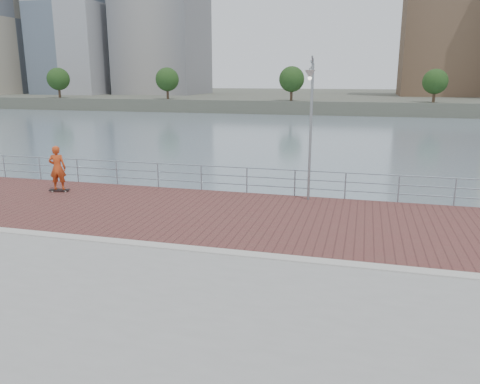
# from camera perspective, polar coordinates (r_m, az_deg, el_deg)

# --- Properties ---
(water) EXTENTS (400.00, 400.00, 0.00)m
(water) POSITION_cam_1_polar(r_m,az_deg,el_deg) (14.19, -2.15, -14.97)
(water) COLOR slate
(water) RESTS_ON ground
(brick_lane) EXTENTS (40.00, 6.80, 0.02)m
(brick_lane) POSITION_cam_1_polar(r_m,az_deg,el_deg) (16.62, 1.42, -3.04)
(brick_lane) COLOR brown
(brick_lane) RESTS_ON seawall
(curb) EXTENTS (40.00, 0.40, 0.06)m
(curb) POSITION_cam_1_polar(r_m,az_deg,el_deg) (13.33, -2.23, -7.31)
(curb) COLOR #B7B5AD
(curb) RESTS_ON seawall
(far_shore) EXTENTS (320.00, 95.00, 2.50)m
(far_shore) POSITION_cam_1_polar(r_m,az_deg,el_deg) (134.54, 13.57, 11.10)
(far_shore) COLOR #4C5142
(far_shore) RESTS_ON ground
(guardrail) EXTENTS (39.06, 0.06, 1.13)m
(guardrail) POSITION_cam_1_polar(r_m,az_deg,el_deg) (19.67, 3.75, 1.65)
(guardrail) COLOR #8C9EA8
(guardrail) RESTS_ON brick_lane
(street_lamp) EXTENTS (0.39, 1.14, 5.36)m
(street_lamp) POSITION_cam_1_polar(r_m,az_deg,el_deg) (18.12, 8.57, 10.44)
(street_lamp) COLOR gray
(street_lamp) RESTS_ON brick_lane
(skateboard) EXTENTS (0.88, 0.48, 0.10)m
(skateboard) POSITION_cam_1_polar(r_m,az_deg,el_deg) (21.65, -21.14, 0.25)
(skateboard) COLOR black
(skateboard) RESTS_ON brick_lane
(skateboarder) EXTENTS (0.81, 0.65, 1.91)m
(skateboarder) POSITION_cam_1_polar(r_m,az_deg,el_deg) (21.46, -21.37, 2.75)
(skateboarder) COLOR #C6441A
(skateboarder) RESTS_ON skateboard
(shoreline_trees) EXTENTS (144.77, 4.84, 6.46)m
(shoreline_trees) POSITION_cam_1_polar(r_m,az_deg,el_deg) (88.89, 16.49, 12.98)
(shoreline_trees) COLOR #473323
(shoreline_trees) RESTS_ON far_shore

